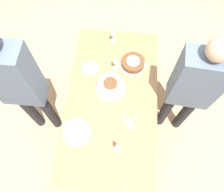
% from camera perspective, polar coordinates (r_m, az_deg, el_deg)
% --- Properties ---
extents(ground_plane, '(12.00, 12.00, 0.00)m').
position_cam_1_polar(ground_plane, '(2.90, 0.00, -6.62)').
color(ground_plane, tan).
extents(dining_table, '(1.76, 0.92, 0.73)m').
position_cam_1_polar(dining_table, '(2.31, 0.00, -1.55)').
color(dining_table, '#9E754C').
rests_on(dining_table, ground_plane).
extents(cake_center_white, '(0.31, 0.31, 0.11)m').
position_cam_1_polar(cake_center_white, '(2.23, -0.41, 2.68)').
color(cake_center_white, white).
rests_on(cake_center_white, dining_table).
extents(cake_front_chocolate, '(0.29, 0.29, 0.08)m').
position_cam_1_polar(cake_front_chocolate, '(2.40, 5.48, 8.58)').
color(cake_front_chocolate, white).
rests_on(cake_front_chocolate, dining_table).
extents(cake_back_decorated, '(0.27, 0.27, 0.10)m').
position_cam_1_polar(cake_back_decorated, '(2.08, -9.40, -9.11)').
color(cake_back_decorated, white).
rests_on(cake_back_decorated, dining_table).
extents(wine_glass_near, '(0.07, 0.07, 0.21)m').
position_cam_1_polar(wine_glass_near, '(2.52, 0.24, 16.35)').
color(wine_glass_near, silver).
rests_on(wine_glass_near, dining_table).
extents(wine_glass_far, '(0.06, 0.06, 0.21)m').
position_cam_1_polar(wine_glass_far, '(2.28, 0.72, 9.40)').
color(wine_glass_far, silver).
rests_on(wine_glass_far, dining_table).
extents(wine_glass_extra, '(0.07, 0.07, 0.23)m').
position_cam_1_polar(wine_glass_extra, '(1.92, 1.41, -12.73)').
color(wine_glass_extra, silver).
rests_on(wine_glass_extra, dining_table).
extents(dessert_plate_right, '(0.19, 0.19, 0.01)m').
position_cam_1_polar(dessert_plate_right, '(2.41, -5.63, 7.20)').
color(dessert_plate_right, beige).
rests_on(dessert_plate_right, dining_table).
extents(fork_pile, '(0.16, 0.15, 0.01)m').
position_cam_1_polar(fork_pile, '(2.13, 4.52, -6.79)').
color(fork_pile, silver).
rests_on(fork_pile, dining_table).
extents(person_cutting, '(0.26, 0.42, 1.63)m').
position_cam_1_polar(person_cutting, '(2.12, 20.20, 2.05)').
color(person_cutting, '#232328').
rests_on(person_cutting, ground_plane).
extents(person_watching, '(0.22, 0.40, 1.74)m').
position_cam_1_polar(person_watching, '(2.09, -23.22, 2.76)').
color(person_watching, '#232328').
rests_on(person_watching, ground_plane).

